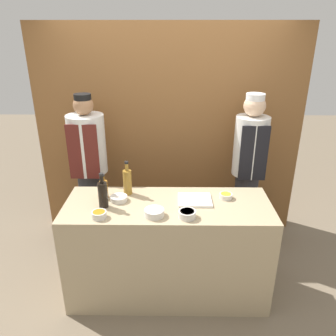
{
  "coord_description": "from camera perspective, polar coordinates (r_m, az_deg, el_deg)",
  "views": [
    {
      "loc": [
        0.03,
        -2.45,
        2.31
      ],
      "look_at": [
        0.0,
        0.13,
        1.22
      ],
      "focal_mm": 35.0,
      "sensor_mm": 36.0,
      "label": 1
    }
  ],
  "objects": [
    {
      "name": "ground_plane",
      "position": [
        3.37,
        -0.03,
        -20.3
      ],
      "size": [
        14.0,
        14.0,
        0.0
      ],
      "primitive_type": "plane",
      "color": "#756651"
    },
    {
      "name": "sauce_bowl_yellow",
      "position": [
        2.94,
        10.04,
        -4.77
      ],
      "size": [
        0.11,
        0.11,
        0.04
      ],
      "color": "silver",
      "rests_on": "counter"
    },
    {
      "name": "cutting_board",
      "position": [
        2.87,
        4.68,
        -5.57
      ],
      "size": [
        0.29,
        0.24,
        0.02
      ],
      "color": "white",
      "rests_on": "counter"
    },
    {
      "name": "cabinet_wall",
      "position": [
        3.81,
        0.19,
        6.0
      ],
      "size": [
        2.97,
        0.18,
        2.4
      ],
      "color": "brown",
      "rests_on": "ground_plane"
    },
    {
      "name": "bottle_vinegar",
      "position": [
        2.95,
        -7.08,
        -2.33
      ],
      "size": [
        0.08,
        0.08,
        0.32
      ],
      "color": "olive",
      "rests_on": "counter"
    },
    {
      "name": "chef_left",
      "position": [
        3.57,
        -13.47,
        -0.33
      ],
      "size": [
        0.38,
        0.38,
        1.74
      ],
      "color": "#28282D",
      "rests_on": "ground_plane"
    },
    {
      "name": "sauce_bowl_green",
      "position": [
        2.89,
        -8.56,
        -5.21
      ],
      "size": [
        0.15,
        0.15,
        0.04
      ],
      "color": "silver",
      "rests_on": "counter"
    },
    {
      "name": "bottle_soy",
      "position": [
        2.77,
        -11.27,
        -4.47
      ],
      "size": [
        0.08,
        0.08,
        0.31
      ],
      "color": "black",
      "rests_on": "counter"
    },
    {
      "name": "bottle_amber",
      "position": [
        2.94,
        -11.12,
        -3.56
      ],
      "size": [
        0.07,
        0.07,
        0.22
      ],
      "color": "#9E661E",
      "rests_on": "counter"
    },
    {
      "name": "sauce_bowl_white",
      "position": [
        2.64,
        -2.42,
        -7.71
      ],
      "size": [
        0.16,
        0.16,
        0.06
      ],
      "color": "silver",
      "rests_on": "counter"
    },
    {
      "name": "counter",
      "position": [
        3.07,
        -0.03,
        -13.94
      ],
      "size": [
        1.78,
        0.66,
        0.94
      ],
      "color": "tan",
      "rests_on": "ground_plane"
    },
    {
      "name": "sauce_bowl_orange",
      "position": [
        2.67,
        -11.91,
        -7.9
      ],
      "size": [
        0.12,
        0.12,
        0.05
      ],
      "color": "silver",
      "rests_on": "counter"
    },
    {
      "name": "sauce_bowl_red",
      "position": [
        2.62,
        3.36,
        -7.97
      ],
      "size": [
        0.14,
        0.14,
        0.06
      ],
      "color": "silver",
      "rests_on": "counter"
    },
    {
      "name": "chef_right",
      "position": [
        3.54,
        13.78,
        -0.21
      ],
      "size": [
        0.34,
        0.34,
        1.75
      ],
      "color": "#28282D",
      "rests_on": "ground_plane"
    }
  ]
}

